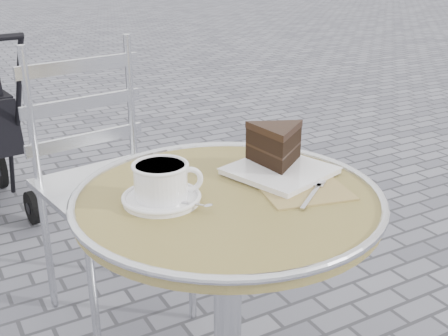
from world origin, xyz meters
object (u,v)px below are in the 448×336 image
cappuccino_set (162,185)px  cake_plate_set (278,151)px  cafe_table (228,257)px  bistro_chair (97,151)px

cappuccino_set → cake_plate_set: cake_plate_set is taller
cafe_table → cappuccino_set: (-0.14, 0.04, 0.20)m
cafe_table → bistro_chair: size_ratio=0.76×
cappuccino_set → cake_plate_set: (0.33, 0.02, 0.01)m
bistro_chair → cake_plate_set: bearing=-78.8°
cappuccino_set → cafe_table: bearing=4.2°
cappuccino_set → bistro_chair: 0.76m
cake_plate_set → bistro_chair: size_ratio=0.36×
cafe_table → bistro_chair: bistro_chair is taller
cafe_table → bistro_chair: 0.79m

